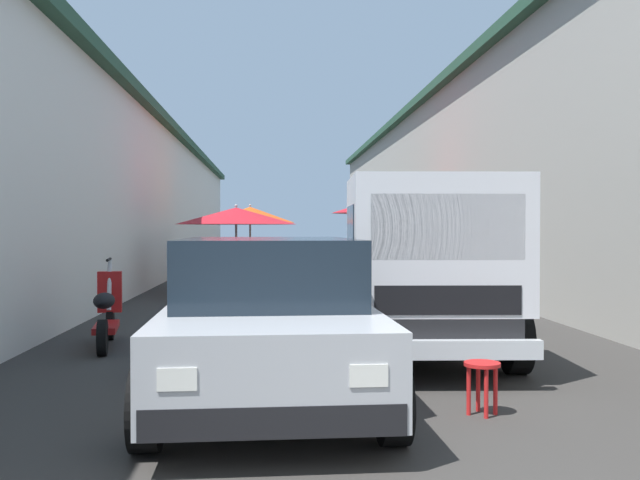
{
  "coord_description": "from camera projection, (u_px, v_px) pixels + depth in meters",
  "views": [
    {
      "loc": [
        -1.43,
        0.78,
        1.54
      ],
      "look_at": [
        9.22,
        0.06,
        1.36
      ],
      "focal_mm": 39.42,
      "sensor_mm": 36.0,
      "label": 1
    }
  ],
  "objects": [
    {
      "name": "fruit_stall_mid_lane",
      "position": [
        375.0,
        217.0,
        18.6
      ],
      "size": [
        2.37,
        2.37,
        2.4
      ],
      "color": "#9E9EA3",
      "rests_on": "ground"
    },
    {
      "name": "vendor_by_crates",
      "position": [
        417.0,
        253.0,
        16.89
      ],
      "size": [
        0.51,
        0.47,
        1.65
      ],
      "color": "navy",
      "rests_on": "ground"
    },
    {
      "name": "delivery_truck",
      "position": [
        423.0,
        272.0,
        8.09
      ],
      "size": [
        5.0,
        2.16,
        2.08
      ],
      "color": "black",
      "rests_on": "ground"
    },
    {
      "name": "parked_scooter",
      "position": [
        107.0,
        313.0,
        9.1
      ],
      "size": [
        1.69,
        0.48,
        1.14
      ],
      "color": "black",
      "rests_on": "ground"
    },
    {
      "name": "fruit_stall_far_right",
      "position": [
        235.0,
        224.0,
        16.74
      ],
      "size": [
        2.88,
        2.88,
        2.12
      ],
      "color": "#9E9EA3",
      "rests_on": "ground"
    },
    {
      "name": "ground",
      "position": [
        309.0,
        301.0,
        14.97
      ],
      "size": [
        90.0,
        90.0,
        0.0
      ],
      "primitive_type": "plane",
      "color": "#33302D"
    },
    {
      "name": "building_right_concrete",
      "position": [
        596.0,
        178.0,
        17.67
      ],
      "size": [
        49.8,
        7.5,
        5.63
      ],
      "color": "#A39E93",
      "rests_on": "ground"
    },
    {
      "name": "hatchback_car",
      "position": [
        268.0,
        318.0,
        6.26
      ],
      "size": [
        3.95,
        2.0,
        1.45
      ],
      "color": "#ADAFB5",
      "rests_on": "ground"
    },
    {
      "name": "fruit_stall_near_left",
      "position": [
        250.0,
        222.0,
        20.25
      ],
      "size": [
        2.57,
        2.57,
        2.24
      ],
      "color": "#9E9EA3",
      "rests_on": "ground"
    },
    {
      "name": "plastic_stool",
      "position": [
        482.0,
        375.0,
        5.79
      ],
      "size": [
        0.3,
        0.3,
        0.43
      ],
      "color": "red",
      "rests_on": "ground"
    }
  ]
}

